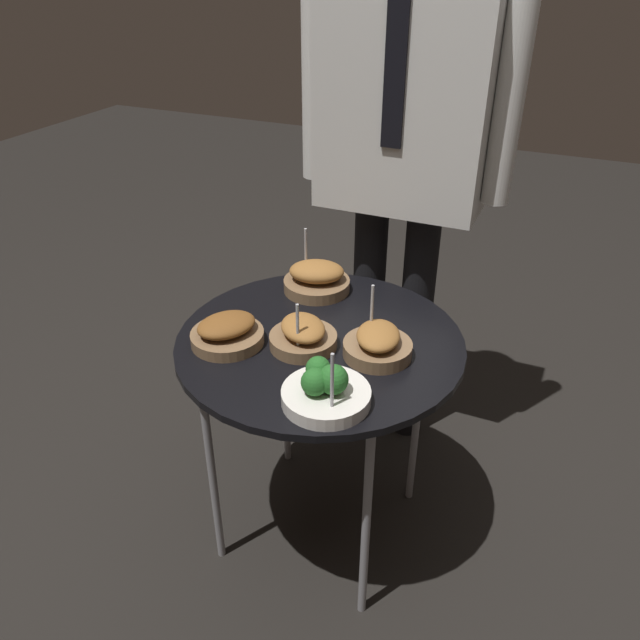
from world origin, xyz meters
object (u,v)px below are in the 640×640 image
object	(u,v)px
bowl_roast_front_right	(378,344)
bowl_roast_back_left	(303,335)
waiter_figure	(405,125)
bowl_broccoli_back_right	(325,390)
serving_cart	(320,354)
bowl_roast_front_left	(317,279)
bowl_roast_center	(227,332)

from	to	relation	value
bowl_roast_front_right	bowl_roast_back_left	distance (m)	0.17
bowl_roast_front_right	waiter_figure	size ratio (longest dim) A/B	0.10
bowl_roast_front_right	waiter_figure	bearing A→B (deg)	103.43
bowl_roast_front_right	bowl_broccoli_back_right	distance (m)	0.20
serving_cart	bowl_roast_front_right	bearing A→B (deg)	-4.23
bowl_broccoli_back_right	waiter_figure	distance (m)	0.79
serving_cart	bowl_roast_front_left	distance (m)	0.25
bowl_broccoli_back_right	bowl_roast_back_left	size ratio (longest dim) A/B	1.14
bowl_roast_center	waiter_figure	size ratio (longest dim) A/B	0.11
bowl_roast_back_left	bowl_broccoli_back_right	bearing A→B (deg)	-52.67
bowl_roast_front_left	bowl_roast_front_right	xyz separation A→B (m)	(0.25, -0.22, -0.00)
serving_cart	bowl_broccoli_back_right	distance (m)	0.24
bowl_roast_center	bowl_roast_front_right	bearing A→B (deg)	15.21
bowl_roast_center	bowl_roast_back_left	distance (m)	0.17
bowl_roast_front_left	waiter_figure	size ratio (longest dim) A/B	0.11
bowl_roast_back_left	bowl_roast_front_left	bearing A→B (deg)	107.54
serving_cart	waiter_figure	distance (m)	0.65
serving_cart	bowl_roast_front_left	world-z (taller)	bowl_roast_front_left
bowl_roast_front_left	bowl_roast_front_right	bearing A→B (deg)	-42.03
bowl_roast_center	bowl_roast_front_left	bearing A→B (deg)	74.99
bowl_roast_center	bowl_roast_front_left	xyz separation A→B (m)	(0.08, 0.31, 0.01)
bowl_roast_front_left	bowl_roast_front_right	distance (m)	0.33
waiter_figure	serving_cart	bearing A→B (deg)	-92.60
serving_cart	bowl_roast_front_left	bearing A→B (deg)	115.96
bowl_roast_front_right	waiter_figure	xyz separation A→B (m)	(-0.12, 0.50, 0.35)
bowl_broccoli_back_right	waiter_figure	xyz separation A→B (m)	(-0.08, 0.70, 0.35)
bowl_broccoli_back_right	bowl_roast_back_left	bearing A→B (deg)	127.33
bowl_roast_back_left	serving_cart	bearing A→B (deg)	62.85
bowl_roast_center	waiter_figure	world-z (taller)	waiter_figure
bowl_broccoli_back_right	bowl_roast_back_left	distance (m)	0.21
bowl_roast_center	bowl_broccoli_back_right	xyz separation A→B (m)	(0.29, -0.11, 0.00)
serving_cart	waiter_figure	size ratio (longest dim) A/B	0.42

